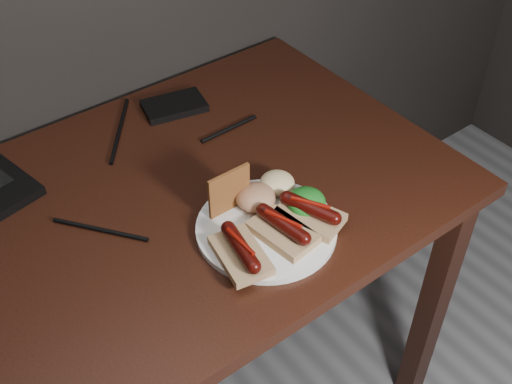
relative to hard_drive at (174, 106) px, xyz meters
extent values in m
cube|color=#34150D|center=(-0.33, -0.24, -0.02)|extent=(1.40, 0.70, 0.03)
cube|color=#34150D|center=(0.32, -0.54, -0.40)|extent=(0.05, 0.05, 0.72)
cube|color=#34150D|center=(0.32, 0.06, -0.40)|extent=(0.05, 0.05, 0.72)
cube|color=black|center=(0.00, 0.00, 0.00)|extent=(0.15, 0.11, 0.02)
cylinder|color=black|center=(-0.30, -0.24, 0.00)|extent=(0.11, 0.15, 0.01)
cylinder|color=black|center=(-0.13, 0.00, 0.00)|extent=(0.14, 0.18, 0.01)
cylinder|color=black|center=(0.05, -0.14, 0.00)|extent=(0.14, 0.01, 0.01)
cylinder|color=white|center=(-0.07, -0.41, 0.00)|extent=(0.27, 0.27, 0.01)
cube|color=tan|center=(-0.15, -0.45, 0.01)|extent=(0.09, 0.13, 0.02)
cylinder|color=#460C04|center=(-0.15, -0.45, 0.03)|extent=(0.04, 0.10, 0.02)
sphere|color=#460C04|center=(-0.16, -0.49, 0.03)|extent=(0.03, 0.02, 0.02)
sphere|color=#460C04|center=(-0.14, -0.40, 0.03)|extent=(0.03, 0.02, 0.02)
cylinder|color=#720C05|center=(-0.15, -0.45, 0.04)|extent=(0.01, 0.07, 0.01)
cube|color=tan|center=(-0.06, -0.45, 0.01)|extent=(0.08, 0.12, 0.02)
cylinder|color=#460C04|center=(-0.06, -0.45, 0.03)|extent=(0.04, 0.10, 0.02)
sphere|color=#460C04|center=(-0.05, -0.50, 0.03)|extent=(0.03, 0.02, 0.02)
sphere|color=#460C04|center=(-0.07, -0.40, 0.03)|extent=(0.03, 0.02, 0.02)
cylinder|color=#720C05|center=(-0.06, -0.45, 0.04)|extent=(0.03, 0.07, 0.01)
cube|color=tan|center=(0.00, -0.45, 0.01)|extent=(0.10, 0.13, 0.02)
cylinder|color=#460C04|center=(0.00, -0.45, 0.03)|extent=(0.06, 0.10, 0.02)
sphere|color=#460C04|center=(0.02, -0.49, 0.03)|extent=(0.03, 0.02, 0.02)
sphere|color=#460C04|center=(-0.01, -0.40, 0.03)|extent=(0.03, 0.02, 0.02)
cylinder|color=#720C05|center=(0.00, -0.45, 0.04)|extent=(0.04, 0.06, 0.01)
cube|color=#A35E2C|center=(-0.09, -0.34, 0.05)|extent=(0.09, 0.01, 0.08)
ellipsoid|color=#135F14|center=(0.01, -0.42, 0.02)|extent=(0.07, 0.07, 0.04)
ellipsoid|color=maroon|center=(-0.05, -0.36, 0.02)|extent=(0.07, 0.07, 0.04)
ellipsoid|color=#ECE5CC|center=(0.00, -0.35, 0.02)|extent=(0.06, 0.06, 0.04)
camera|label=1|loc=(-0.56, -1.03, 0.80)|focal=45.00mm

